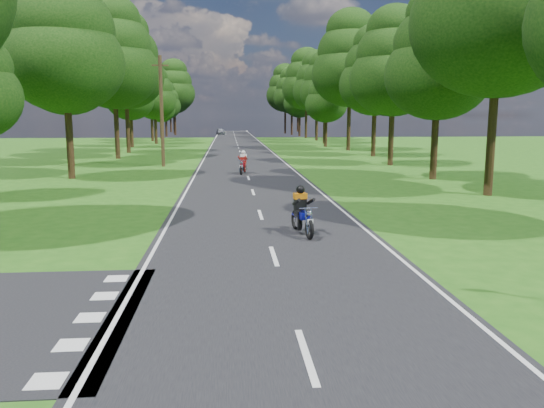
{
  "coord_description": "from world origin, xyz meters",
  "views": [
    {
      "loc": [
        -1.18,
        -11.74,
        3.75
      ],
      "look_at": [
        0.11,
        4.0,
        1.1
      ],
      "focal_mm": 35.0,
      "sensor_mm": 36.0,
      "label": 1
    }
  ],
  "objects": [
    {
      "name": "rider_near_blue",
      "position": [
        1.12,
        4.57,
        0.79
      ],
      "size": [
        0.9,
        1.93,
        1.55
      ],
      "primitive_type": null,
      "rotation": [
        0.0,
        0.0,
        0.16
      ],
      "color": "#0D1197",
      "rests_on": "main_road"
    },
    {
      "name": "rider_far_red",
      "position": [
        -0.25,
        22.46,
        0.77
      ],
      "size": [
        0.92,
        1.88,
        1.5
      ],
      "primitive_type": null,
      "rotation": [
        0.0,
        0.0,
        -0.19
      ],
      "color": "#AD0D18",
      "rests_on": "main_road"
    },
    {
      "name": "road_markings",
      "position": [
        -0.14,
        48.13,
        0.02
      ],
      "size": [
        7.4,
        140.0,
        0.01
      ],
      "color": "silver",
      "rests_on": "main_road"
    },
    {
      "name": "ground",
      "position": [
        0.0,
        0.0,
        0.0
      ],
      "size": [
        160.0,
        160.0,
        0.0
      ],
      "primitive_type": "plane",
      "color": "#235714",
      "rests_on": "ground"
    },
    {
      "name": "treeline",
      "position": [
        1.43,
        60.06,
        8.25
      ],
      "size": [
        40.0,
        115.35,
        14.78
      ],
      "color": "black",
      "rests_on": "ground"
    },
    {
      "name": "main_road",
      "position": [
        0.0,
        50.0,
        0.01
      ],
      "size": [
        7.0,
        140.0,
        0.02
      ],
      "primitive_type": "cube",
      "color": "black",
      "rests_on": "ground"
    },
    {
      "name": "distant_car",
      "position": [
        -2.6,
        93.26,
        0.66
      ],
      "size": [
        2.02,
        3.95,
        1.29
      ],
      "primitive_type": "imported",
      "rotation": [
        0.0,
        0.0,
        0.14
      ],
      "color": "#ACAFB4",
      "rests_on": "main_road"
    },
    {
      "name": "telegraph_pole",
      "position": [
        -6.0,
        28.0,
        4.07
      ],
      "size": [
        1.2,
        0.26,
        8.0
      ],
      "color": "#382616",
      "rests_on": "ground"
    }
  ]
}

